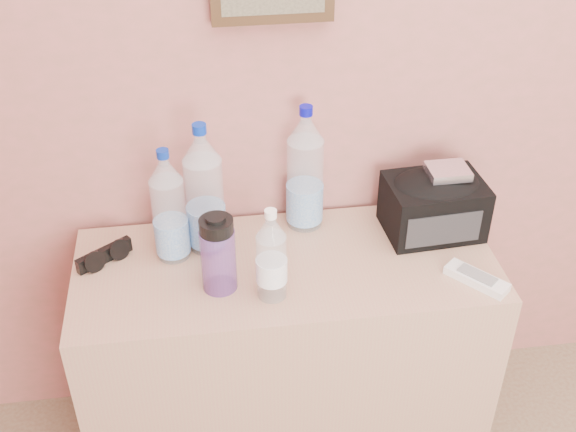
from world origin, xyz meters
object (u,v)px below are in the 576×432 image
object	(u,v)px
toiletry_bag	(434,203)
pet_large_b	(169,211)
pet_large_c	(305,174)
nalgene_bottle	(218,253)
pet_large_a	(205,195)
sunglasses	(104,255)
ac_remote	(477,279)
dresser	(286,357)
foil_packet	(448,171)
pet_small	(271,259)

from	to	relation	value
toiletry_bag	pet_large_b	bearing A→B (deg)	177.37
pet_large_c	nalgene_bottle	xyz separation A→B (m)	(-0.26, -0.24, -0.06)
pet_large_a	pet_large_c	size ratio (longest dim) A/B	1.01
nalgene_bottle	sunglasses	world-z (taller)	nalgene_bottle
pet_large_c	ac_remote	xyz separation A→B (m)	(0.39, -0.32, -0.15)
dresser	pet_large_c	distance (m)	0.55
pet_large_b	foil_packet	distance (m)	0.75
nalgene_bottle	pet_small	bearing A→B (deg)	-21.34
nalgene_bottle	pet_large_c	bearing A→B (deg)	43.69
pet_large_b	pet_large_c	xyz separation A→B (m)	(0.37, 0.10, 0.02)
sunglasses	pet_small	bearing A→B (deg)	-59.87
pet_large_c	pet_small	distance (m)	0.32
nalgene_bottle	foil_packet	distance (m)	0.66
dresser	ac_remote	world-z (taller)	ac_remote
sunglasses	foil_packet	xyz separation A→B (m)	(0.93, 0.02, 0.17)
pet_large_a	toiletry_bag	xyz separation A→B (m)	(0.62, -0.01, -0.08)
sunglasses	toiletry_bag	distance (m)	0.90
sunglasses	pet_large_c	bearing A→B (deg)	-25.03
pet_large_c	sunglasses	xyz separation A→B (m)	(-0.55, -0.10, -0.14)
foil_packet	nalgene_bottle	bearing A→B (deg)	-165.41
dresser	pet_small	distance (m)	0.48
pet_large_a	pet_small	size ratio (longest dim) A/B	1.45
sunglasses	dresser	bearing A→B (deg)	-44.54
pet_large_b	pet_small	size ratio (longest dim) A/B	1.26
pet_large_a	pet_large_c	bearing A→B (deg)	13.78
pet_small	foil_packet	xyz separation A→B (m)	(0.50, 0.21, 0.08)
pet_large_c	foil_packet	distance (m)	0.38
pet_large_c	sunglasses	size ratio (longest dim) A/B	2.31
dresser	ac_remote	distance (m)	0.61
pet_large_a	foil_packet	distance (m)	0.65
pet_large_c	pet_small	xyz separation A→B (m)	(-0.13, -0.29, -0.05)
toiletry_bag	foil_packet	bearing A→B (deg)	0.79
pet_small	nalgene_bottle	xyz separation A→B (m)	(-0.13, 0.05, -0.01)
pet_large_a	foil_packet	xyz separation A→B (m)	(0.65, -0.01, 0.02)
pet_large_c	pet_small	size ratio (longest dim) A/B	1.44
pet_small	toiletry_bag	xyz separation A→B (m)	(0.48, 0.21, -0.02)
dresser	nalgene_bottle	bearing A→B (deg)	-159.45
dresser	pet_large_a	xyz separation A→B (m)	(-0.20, 0.11, 0.51)
sunglasses	toiletry_bag	world-z (taller)	toiletry_bag
nalgene_bottle	toiletry_bag	size ratio (longest dim) A/B	0.83
pet_large_b	sunglasses	size ratio (longest dim) A/B	2.03
toiletry_bag	foil_packet	distance (m)	0.10
pet_large_a	foil_packet	world-z (taller)	pet_large_a
nalgene_bottle	foil_packet	bearing A→B (deg)	14.59
nalgene_bottle	toiletry_bag	bearing A→B (deg)	15.04
ac_remote	toiletry_bag	distance (m)	0.25
nalgene_bottle	ac_remote	xyz separation A→B (m)	(0.65, -0.08, -0.10)
foil_packet	pet_large_c	bearing A→B (deg)	167.95
pet_large_c	foil_packet	world-z (taller)	pet_large_c
pet_small	pet_large_b	bearing A→B (deg)	140.71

